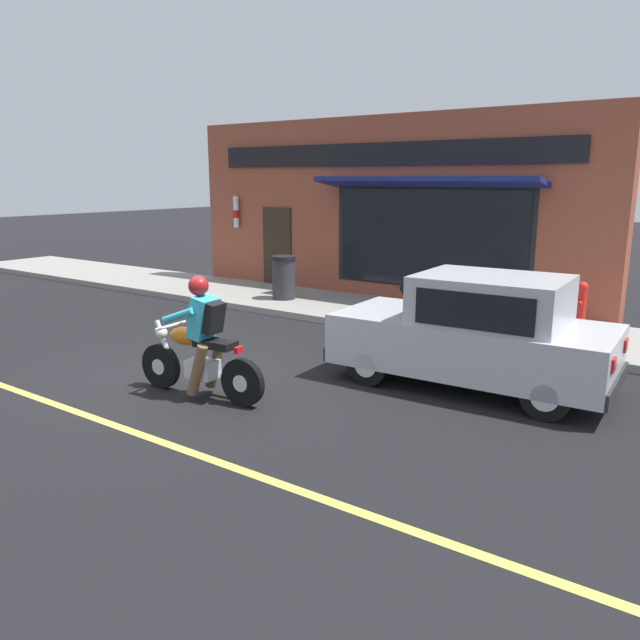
% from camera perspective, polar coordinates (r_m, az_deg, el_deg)
% --- Properties ---
extents(ground_plane, '(80.00, 80.00, 0.00)m').
position_cam_1_polar(ground_plane, '(9.30, -11.69, -5.12)').
color(ground_plane, black).
extents(sidewalk_curb, '(2.60, 22.00, 0.14)m').
position_cam_1_polar(sidewalk_curb, '(14.93, -5.16, 2.15)').
color(sidewalk_curb, gray).
rests_on(sidewalk_curb, ground).
extents(storefront_building, '(1.25, 10.53, 4.20)m').
position_cam_1_polar(storefront_building, '(14.61, 5.75, 9.95)').
color(storefront_building, brown).
rests_on(storefront_building, ground).
extents(motorcycle_with_rider, '(0.60, 2.02, 1.62)m').
position_cam_1_polar(motorcycle_with_rider, '(8.27, -10.90, -2.46)').
color(motorcycle_with_rider, black).
rests_on(motorcycle_with_rider, ground).
extents(car_hatchback, '(1.80, 3.85, 1.57)m').
position_cam_1_polar(car_hatchback, '(8.75, 14.07, -1.17)').
color(car_hatchback, black).
rests_on(car_hatchback, ground).
extents(fire_hydrant, '(0.36, 0.24, 0.88)m').
position_cam_1_polar(fire_hydrant, '(12.20, 22.75, 1.17)').
color(fire_hydrant, red).
rests_on(fire_hydrant, sidewalk_curb).
extents(traffic_cone, '(0.36, 0.36, 0.60)m').
position_cam_1_polar(traffic_cone, '(12.46, 9.67, 1.58)').
color(traffic_cone, black).
rests_on(traffic_cone, sidewalk_curb).
extents(trash_bin, '(0.56, 0.56, 0.98)m').
position_cam_1_polar(trash_bin, '(14.18, -3.34, 3.93)').
color(trash_bin, '#2D2D33').
rests_on(trash_bin, sidewalk_curb).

